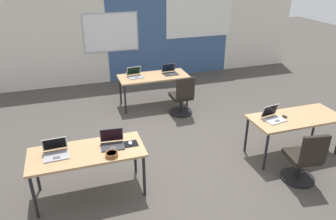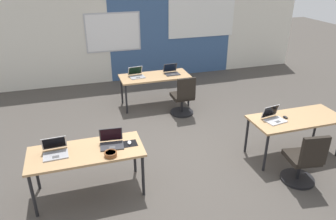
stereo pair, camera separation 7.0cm
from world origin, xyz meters
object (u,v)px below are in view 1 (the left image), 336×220
at_px(laptop_far_right, 170,72).
at_px(mouse_near_right_inner, 285,116).
at_px(laptop_near_left_end, 56,152).
at_px(mouse_near_left_inner, 130,143).
at_px(desk_near_left, 87,155).
at_px(chair_near_right_inner, 304,161).
at_px(desk_far_center, 153,78).
at_px(laptop_near_left_inner, 112,142).
at_px(desk_near_right, 295,120).
at_px(snack_bowl, 112,154).
at_px(laptop_far_left, 135,75).
at_px(laptop_near_right_inner, 273,117).
at_px(chair_far_right, 182,99).

distance_m(laptop_far_right, mouse_near_right_inner, 3.00).
bearing_deg(laptop_near_left_end, laptop_far_right, 44.69).
distance_m(laptop_near_left_end, mouse_near_left_inner, 1.03).
distance_m(desk_near_left, chair_near_right_inner, 3.22).
distance_m(desk_near_left, mouse_near_right_inner, 3.31).
bearing_deg(desk_far_center, mouse_near_right_inner, -60.57).
height_order(desk_near_left, mouse_near_left_inner, mouse_near_left_inner).
bearing_deg(laptop_near_left_inner, mouse_near_left_inner, -4.87).
bearing_deg(mouse_near_right_inner, desk_near_right, -12.88).
xyz_separation_m(desk_far_center, laptop_near_left_end, (-2.16, -2.76, 0.11)).
bearing_deg(laptop_near_left_end, snack_bowl, -23.08).
height_order(laptop_near_left_end, mouse_near_right_inner, laptop_near_left_end).
relative_size(laptop_near_left_end, laptop_far_left, 0.96).
height_order(chair_near_right_inner, snack_bowl, chair_near_right_inner).
bearing_deg(laptop_near_right_inner, desk_near_right, -14.79).
bearing_deg(laptop_near_left_end, desk_near_left, -8.39).
bearing_deg(mouse_near_right_inner, laptop_near_left_end, -179.95).
bearing_deg(laptop_near_left_inner, desk_far_center, 68.47).
bearing_deg(laptop_far_right, desk_far_center, -179.24).
bearing_deg(laptop_near_left_end, laptop_far_left, 55.69).
bearing_deg(laptop_far_left, mouse_near_right_inner, -60.09).
bearing_deg(laptop_far_left, laptop_near_left_end, -126.96).
bearing_deg(desk_near_left, snack_bowl, -35.91).
relative_size(chair_far_right, chair_near_right_inner, 1.00).
xyz_separation_m(chair_far_right, mouse_near_left_inner, (-1.58, -2.06, 0.36)).
height_order(desk_near_right, snack_bowl, snack_bowl).
bearing_deg(desk_near_left, laptop_far_left, 64.89).
distance_m(laptop_near_left_end, mouse_near_right_inner, 3.71).
bearing_deg(laptop_far_right, chair_near_right_inner, -76.74).
xyz_separation_m(desk_near_left, laptop_near_left_end, (-0.41, 0.04, 0.11)).
bearing_deg(snack_bowl, mouse_near_right_inner, 5.24).
relative_size(desk_near_left, snack_bowl, 9.01).
bearing_deg(desk_far_center, laptop_far_right, 2.54).
height_order(laptop_far_right, laptop_far_left, laptop_far_right).
distance_m(chair_far_right, snack_bowl, 2.99).
bearing_deg(desk_near_right, laptop_near_left_end, 179.39).
bearing_deg(chair_far_right, desk_near_right, 121.22).
bearing_deg(laptop_near_left_inner, desk_near_right, 4.20).
bearing_deg(desk_near_left, mouse_near_right_inner, 0.78).
bearing_deg(laptop_far_right, desk_near_right, -66.45).
bearing_deg(snack_bowl, desk_far_center, 64.68).
bearing_deg(laptop_near_left_end, laptop_near_left_inner, -1.95).
relative_size(laptop_far_right, laptop_far_left, 0.95).
bearing_deg(laptop_far_left, laptop_far_right, -7.27).
distance_m(desk_near_left, laptop_near_left_inner, 0.39).
height_order(desk_near_right, mouse_near_right_inner, mouse_near_right_inner).
height_order(desk_near_left, laptop_far_left, laptop_far_left).
xyz_separation_m(desk_far_center, chair_far_right, (0.45, -0.73, -0.28)).
bearing_deg(snack_bowl, chair_near_right_inner, -10.45).
height_order(desk_near_left, laptop_near_left_inner, laptop_near_left_inner).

